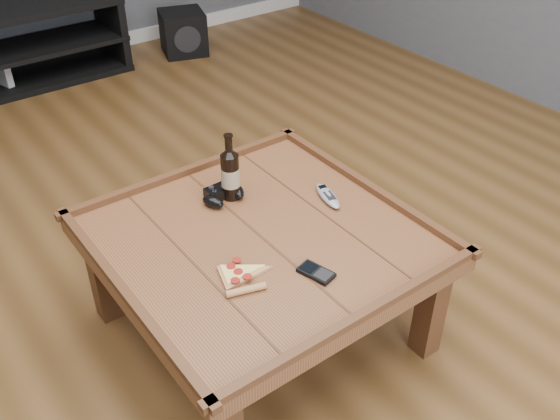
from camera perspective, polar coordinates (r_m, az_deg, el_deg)
ground at (r=2.38m, az=-1.64°, el=-10.93°), size 6.00×6.00×0.00m
baseboard at (r=4.75m, az=-23.44°, el=11.99°), size 5.00×0.02×0.10m
coffee_table at (r=2.11m, az=-1.82°, el=-3.61°), size 1.03×1.03×0.48m
media_console at (r=4.46m, az=-23.13°, el=13.40°), size 1.40×0.45×0.50m
beer_bottle at (r=2.21m, az=-4.58°, el=3.41°), size 0.07×0.07×0.25m
game_controller at (r=2.24m, az=-5.25°, el=1.44°), size 0.18×0.12×0.05m
pizza_slice at (r=1.91m, az=-3.73°, el=-6.04°), size 0.19×0.25×0.02m
smartphone at (r=1.93m, az=3.32°, el=-5.72°), size 0.09×0.12×0.02m
remote_control at (r=2.25m, az=4.39°, el=1.30°), size 0.10×0.18×0.02m
subwoofer at (r=4.74m, az=-8.85°, el=15.74°), size 0.38×0.38×0.30m
game_console at (r=4.47m, az=-24.01°, el=11.15°), size 0.14×0.19×0.22m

